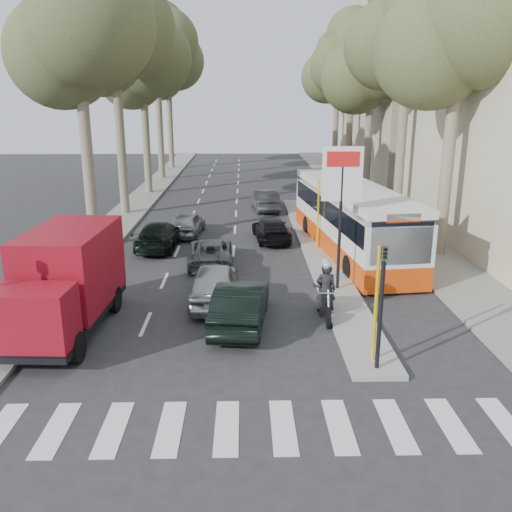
{
  "coord_description": "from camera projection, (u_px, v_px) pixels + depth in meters",
  "views": [
    {
      "loc": [
        -0.37,
        -14.85,
        7.28
      ],
      "look_at": [
        0.07,
        4.58,
        1.6
      ],
      "focal_mm": 38.0,
      "sensor_mm": 36.0,
      "label": 1
    }
  ],
  "objects": [
    {
      "name": "tree_r_b",
      "position": [
        412.0,
        22.0,
        30.68
      ],
      "size": [
        7.4,
        7.2,
        15.27
      ],
      "color": "#6B604C",
      "rests_on": "ground"
    },
    {
      "name": "queue_car_d",
      "position": [
        265.0,
        200.0,
        36.42
      ],
      "size": [
        1.96,
        4.37,
        1.39
      ],
      "primitive_type": "imported",
      "rotation": [
        0.0,
        0.0,
        3.26
      ],
      "color": "#48494F",
      "rests_on": "ground"
    },
    {
      "name": "billboard",
      "position": [
        341.0,
        198.0,
        20.13
      ],
      "size": [
        1.5,
        12.1,
        5.6
      ],
      "color": "yellow",
      "rests_on": "ground"
    },
    {
      "name": "tree_l_b",
      "position": [
        116.0,
        32.0,
        32.32
      ],
      "size": [
        7.4,
        7.2,
        14.88
      ],
      "color": "#6B604C",
      "rests_on": "ground"
    },
    {
      "name": "traffic_light_island",
      "position": [
        382.0,
        288.0,
        14.24
      ],
      "size": [
        0.16,
        0.41,
        3.6
      ],
      "color": "black",
      "rests_on": "ground"
    },
    {
      "name": "tree_l_e",
      "position": [
        169.0,
        63.0,
        55.45
      ],
      "size": [
        7.4,
        7.2,
        14.49
      ],
      "color": "#6B604C",
      "rests_on": "ground"
    },
    {
      "name": "dark_hatchback",
      "position": [
        241.0,
        304.0,
        17.89
      ],
      "size": [
        2.07,
        4.63,
        1.48
      ],
      "primitive_type": "imported",
      "rotation": [
        0.0,
        0.0,
        3.02
      ],
      "color": "black",
      "rests_on": "ground"
    },
    {
      "name": "pedestrian_near",
      "position": [
        410.0,
        236.0,
        26.03
      ],
      "size": [
        0.9,
        0.97,
        1.53
      ],
      "primitive_type": "imported",
      "rotation": [
        0.0,
        0.0,
        2.24
      ],
      "color": "#423550",
      "rests_on": "sidewalk_right"
    },
    {
      "name": "tree_r_c",
      "position": [
        374.0,
        63.0,
        38.84
      ],
      "size": [
        7.4,
        7.2,
        13.32
      ],
      "color": "#6B604C",
      "rests_on": "ground"
    },
    {
      "name": "tree_r_d",
      "position": [
        354.0,
        52.0,
        46.13
      ],
      "size": [
        7.4,
        7.2,
        14.88
      ],
      "color": "#6B604C",
      "rests_on": "ground"
    },
    {
      "name": "tree_l_d",
      "position": [
        158.0,
        45.0,
        47.49
      ],
      "size": [
        7.4,
        7.2,
        15.66
      ],
      "color": "#6B604C",
      "rests_on": "ground"
    },
    {
      "name": "pedestrian_far",
      "position": [
        419.0,
        229.0,
        27.4
      ],
      "size": [
        1.11,
        0.9,
        1.58
      ],
      "primitive_type": "imported",
      "rotation": [
        0.0,
        0.0,
        3.67
      ],
      "color": "#716755",
      "rests_on": "sidewalk_right"
    },
    {
      "name": "queue_car_c",
      "position": [
        187.0,
        223.0,
        29.77
      ],
      "size": [
        1.93,
        4.0,
        1.32
      ],
      "primitive_type": "imported",
      "rotation": [
        0.0,
        0.0,
        3.04
      ],
      "color": "#919398",
      "rests_on": "ground"
    },
    {
      "name": "queue_car_a",
      "position": [
        211.0,
        252.0,
        24.55
      ],
      "size": [
        2.11,
        4.27,
        1.17
      ],
      "primitive_type": "imported",
      "rotation": [
        0.0,
        0.0,
        3.18
      ],
      "color": "#4E5156",
      "rests_on": "ground"
    },
    {
      "name": "median_left",
      "position": [
        148.0,
        193.0,
        42.98
      ],
      "size": [
        2.4,
        64.0,
        0.12
      ],
      "primitive_type": "cube",
      "color": "gray",
      "rests_on": "ground"
    },
    {
      "name": "red_truck",
      "position": [
        65.0,
        280.0,
        17.22
      ],
      "size": [
        2.62,
        6.2,
        3.25
      ],
      "rotation": [
        0.0,
        0.0,
        -0.05
      ],
      "color": "black",
      "rests_on": "ground"
    },
    {
      "name": "building_far",
      "position": [
        426.0,
        89.0,
        47.02
      ],
      "size": [
        11.0,
        20.0,
        16.0
      ],
      "primitive_type": "cube",
      "color": "#B7A88E",
      "rests_on": "ground"
    },
    {
      "name": "ground",
      "position": [
        257.0,
        349.0,
        16.3
      ],
      "size": [
        120.0,
        120.0,
        0.0
      ],
      "primitive_type": "plane",
      "color": "#28282B",
      "rests_on": "ground"
    },
    {
      "name": "motorcycle",
      "position": [
        325.0,
        290.0,
        18.65
      ],
      "size": [
        0.88,
        2.42,
        2.05
      ],
      "rotation": [
        0.0,
        0.0,
        -0.03
      ],
      "color": "black",
      "rests_on": "ground"
    },
    {
      "name": "silver_hatchback",
      "position": [
        215.0,
        283.0,
        19.9
      ],
      "size": [
        1.78,
        4.4,
        1.5
      ],
      "primitive_type": "imported",
      "rotation": [
        0.0,
        0.0,
        3.14
      ],
      "color": "#A7ABB0",
      "rests_on": "ground"
    },
    {
      "name": "tree_l_c",
      "position": [
        144.0,
        60.0,
        40.29
      ],
      "size": [
        7.4,
        7.2,
        13.71
      ],
      "color": "#6B604C",
      "rests_on": "ground"
    },
    {
      "name": "sidewalk_right",
      "position": [
        364.0,
        199.0,
        40.46
      ],
      "size": [
        3.2,
        70.0,
        0.12
      ],
      "primitive_type": "cube",
      "color": "gray",
      "rests_on": "ground"
    },
    {
      "name": "traffic_island",
      "position": [
        317.0,
        249.0,
        26.91
      ],
      "size": [
        1.5,
        26.0,
        0.16
      ],
      "primitive_type": "cube",
      "color": "gray",
      "rests_on": "ground"
    },
    {
      "name": "tree_r_e",
      "position": [
        339.0,
        66.0,
        54.0
      ],
      "size": [
        7.4,
        7.2,
        14.1
      ],
      "color": "#6B604C",
      "rests_on": "ground"
    },
    {
      "name": "city_bus",
      "position": [
        351.0,
        217.0,
        26.17
      ],
      "size": [
        4.1,
        12.79,
        3.31
      ],
      "rotation": [
        0.0,
        0.0,
        0.11
      ],
      "color": "#D6430B",
      "rests_on": "ground"
    },
    {
      "name": "queue_car_b",
      "position": [
        271.0,
        229.0,
        28.63
      ],
      "size": [
        2.1,
        4.33,
        1.21
      ],
      "primitive_type": "imported",
      "rotation": [
        0.0,
        0.0,
        3.24
      ],
      "color": "black",
      "rests_on": "ground"
    },
    {
      "name": "tree_l_a",
      "position": [
        80.0,
        28.0,
        24.84
      ],
      "size": [
        7.4,
        7.2,
        14.1
      ],
      "color": "#6B604C",
      "rests_on": "ground"
    },
    {
      "name": "tree_r_a",
      "position": [
        463.0,
        23.0,
        23.29
      ],
      "size": [
        7.4,
        7.2,
        14.1
      ],
      "color": "#6B604C",
      "rests_on": "ground"
    },
    {
      "name": "queue_car_e",
      "position": [
        159.0,
        235.0,
        27.12
      ],
      "size": [
        2.15,
        4.73,
        1.34
      ],
      "primitive_type": "imported",
      "rotation": [
        0.0,
        0.0,
        3.08
      ],
      "color": "black",
      "rests_on": "ground"
    }
  ]
}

